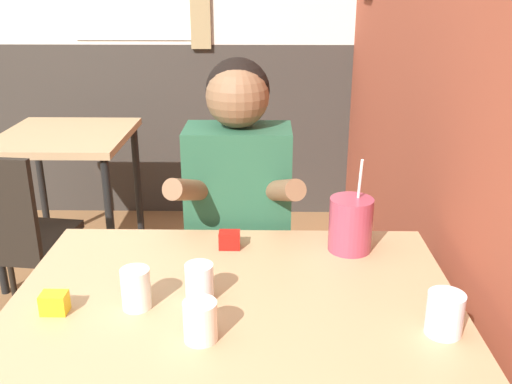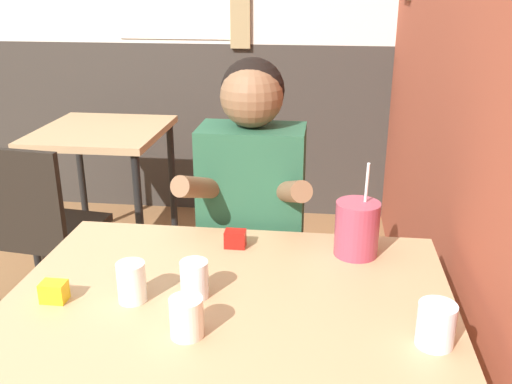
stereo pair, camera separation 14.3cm
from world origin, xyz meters
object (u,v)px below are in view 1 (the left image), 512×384
cocktail_pitcher (351,224)px  main_table (234,331)px  background_table (67,152)px  chair_near_window (7,234)px  person_seated (239,238)px

cocktail_pitcher → main_table: bearing=-134.3°
main_table → background_table: same height
main_table → chair_near_window: size_ratio=1.26×
background_table → cocktail_pitcher: size_ratio=2.71×
chair_near_window → cocktail_pitcher: 1.45m
background_table → cocktail_pitcher: (1.26, -1.30, 0.18)m
main_table → person_seated: bearing=91.4°
background_table → cocktail_pitcher: bearing=-45.9°
chair_near_window → person_seated: size_ratio=0.69×
background_table → cocktail_pitcher: cocktail_pitcher is taller
person_seated → cocktail_pitcher: bearing=-39.0°
main_table → cocktail_pitcher: size_ratio=3.97×
main_table → person_seated: size_ratio=0.87×
chair_near_window → cocktail_pitcher: size_ratio=3.15×
cocktail_pitcher → person_seated: bearing=141.0°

